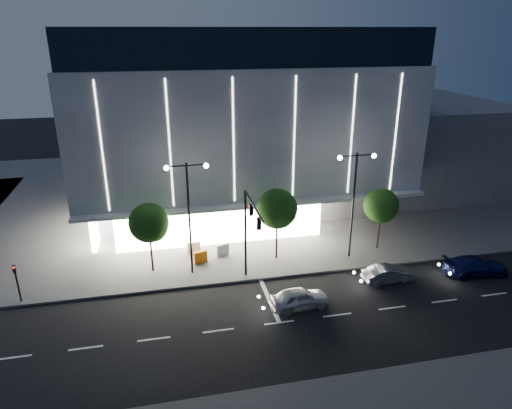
{
  "coord_description": "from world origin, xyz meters",
  "views": [
    {
      "loc": [
        -4.73,
        -25.52,
        17.87
      ],
      "look_at": [
        2.29,
        7.05,
        5.0
      ],
      "focal_mm": 32.0,
      "sensor_mm": 36.0,
      "label": 1
    }
  ],
  "objects_px": {
    "barrier_b": "(194,248)",
    "barrier_d": "(223,250)",
    "ped_signal_far": "(17,279)",
    "street_lamp_west": "(189,203)",
    "car_lead": "(299,298)",
    "car_second": "(388,274)",
    "street_lamp_east": "(354,190)",
    "car_third": "(476,266)",
    "traffic_mast": "(249,224)",
    "barrier_a": "(201,257)",
    "tree_mid": "(277,211)",
    "tree_right": "(381,207)",
    "tree_left": "(149,225)"
  },
  "relations": [
    {
      "from": "traffic_mast",
      "to": "tree_right",
      "type": "height_order",
      "value": "traffic_mast"
    },
    {
      "from": "street_lamp_east",
      "to": "tree_right",
      "type": "distance_m",
      "value": 3.81
    },
    {
      "from": "tree_left",
      "to": "car_third",
      "type": "xyz_separation_m",
      "value": [
        24.49,
        -5.63,
        -3.31
      ]
    },
    {
      "from": "street_lamp_west",
      "to": "car_third",
      "type": "height_order",
      "value": "street_lamp_west"
    },
    {
      "from": "street_lamp_west",
      "to": "car_third",
      "type": "bearing_deg",
      "value": -12.09
    },
    {
      "from": "barrier_d",
      "to": "street_lamp_east",
      "type": "bearing_deg",
      "value": -34.07
    },
    {
      "from": "traffic_mast",
      "to": "car_lead",
      "type": "bearing_deg",
      "value": -50.64
    },
    {
      "from": "traffic_mast",
      "to": "car_lead",
      "type": "relative_size",
      "value": 1.72
    },
    {
      "from": "car_second",
      "to": "barrier_b",
      "type": "relative_size",
      "value": 3.53
    },
    {
      "from": "tree_left",
      "to": "street_lamp_west",
      "type": "bearing_deg",
      "value": -18.94
    },
    {
      "from": "barrier_b",
      "to": "barrier_d",
      "type": "bearing_deg",
      "value": -26.11
    },
    {
      "from": "tree_right",
      "to": "barrier_b",
      "type": "distance_m",
      "value": 16.11
    },
    {
      "from": "ped_signal_far",
      "to": "barrier_a",
      "type": "xyz_separation_m",
      "value": [
        12.8,
        2.97,
        -1.24
      ]
    },
    {
      "from": "ped_signal_far",
      "to": "barrier_b",
      "type": "xyz_separation_m",
      "value": [
        12.4,
        4.78,
        -1.24
      ]
    },
    {
      "from": "street_lamp_west",
      "to": "barrier_b",
      "type": "height_order",
      "value": "street_lamp_west"
    },
    {
      "from": "street_lamp_east",
      "to": "car_third",
      "type": "bearing_deg",
      "value": -28.42
    },
    {
      "from": "car_second",
      "to": "barrier_b",
      "type": "bearing_deg",
      "value": 58.73
    },
    {
      "from": "street_lamp_east",
      "to": "tree_mid",
      "type": "relative_size",
      "value": 1.46
    },
    {
      "from": "car_lead",
      "to": "barrier_b",
      "type": "relative_size",
      "value": 3.74
    },
    {
      "from": "street_lamp_west",
      "to": "tree_mid",
      "type": "relative_size",
      "value": 1.46
    },
    {
      "from": "street_lamp_west",
      "to": "car_second",
      "type": "height_order",
      "value": "street_lamp_west"
    },
    {
      "from": "tree_left",
      "to": "barrier_d",
      "type": "height_order",
      "value": "tree_left"
    },
    {
      "from": "car_third",
      "to": "tree_mid",
      "type": "bearing_deg",
      "value": 73.72
    },
    {
      "from": "ped_signal_far",
      "to": "barrier_b",
      "type": "relative_size",
      "value": 2.73
    },
    {
      "from": "ped_signal_far",
      "to": "barrier_b",
      "type": "distance_m",
      "value": 13.35
    },
    {
      "from": "tree_left",
      "to": "barrier_a",
      "type": "distance_m",
      "value": 5.09
    },
    {
      "from": "barrier_d",
      "to": "street_lamp_west",
      "type": "bearing_deg",
      "value": -159.64
    },
    {
      "from": "traffic_mast",
      "to": "street_lamp_west",
      "type": "distance_m",
      "value": 4.89
    },
    {
      "from": "street_lamp_west",
      "to": "ped_signal_far",
      "type": "distance_m",
      "value": 12.76
    },
    {
      "from": "tree_left",
      "to": "barrier_a",
      "type": "relative_size",
      "value": 5.2
    },
    {
      "from": "street_lamp_west",
      "to": "traffic_mast",
      "type": "bearing_deg",
      "value": -33.65
    },
    {
      "from": "street_lamp_east",
      "to": "ped_signal_far",
      "type": "height_order",
      "value": "street_lamp_east"
    },
    {
      "from": "barrier_b",
      "to": "barrier_d",
      "type": "distance_m",
      "value": 2.49
    },
    {
      "from": "barrier_d",
      "to": "tree_left",
      "type": "bearing_deg",
      "value": 172.65
    },
    {
      "from": "street_lamp_east",
      "to": "car_second",
      "type": "bearing_deg",
      "value": -72.5
    },
    {
      "from": "car_second",
      "to": "barrier_b",
      "type": "xyz_separation_m",
      "value": [
        -13.91,
        7.45,
        0.01
      ]
    },
    {
      "from": "car_third",
      "to": "barrier_d",
      "type": "xyz_separation_m",
      "value": [
        -18.79,
        7.01,
        -0.07
      ]
    },
    {
      "from": "car_lead",
      "to": "car_second",
      "type": "relative_size",
      "value": 1.06
    },
    {
      "from": "car_third",
      "to": "barrier_b",
      "type": "bearing_deg",
      "value": 74.46
    },
    {
      "from": "street_lamp_west",
      "to": "barrier_b",
      "type": "xyz_separation_m",
      "value": [
        0.4,
        3.28,
        -5.31
      ]
    },
    {
      "from": "street_lamp_east",
      "to": "barrier_b",
      "type": "relative_size",
      "value": 8.18
    },
    {
      "from": "street_lamp_east",
      "to": "barrier_b",
      "type": "xyz_separation_m",
      "value": [
        -12.6,
        3.28,
        -5.31
      ]
    },
    {
      "from": "car_third",
      "to": "barrier_b",
      "type": "height_order",
      "value": "car_third"
    },
    {
      "from": "car_lead",
      "to": "ped_signal_far",
      "type": "bearing_deg",
      "value": 71.59
    },
    {
      "from": "car_third",
      "to": "barrier_a",
      "type": "distance_m",
      "value": 21.59
    },
    {
      "from": "tree_right",
      "to": "street_lamp_east",
      "type": "bearing_deg",
      "value": -161.37
    },
    {
      "from": "street_lamp_west",
      "to": "car_lead",
      "type": "distance_m",
      "value": 10.5
    },
    {
      "from": "street_lamp_east",
      "to": "barrier_d",
      "type": "distance_m",
      "value": 11.81
    },
    {
      "from": "street_lamp_east",
      "to": "tree_right",
      "type": "bearing_deg",
      "value": 18.63
    },
    {
      "from": "traffic_mast",
      "to": "street_lamp_west",
      "type": "relative_size",
      "value": 0.79
    }
  ]
}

